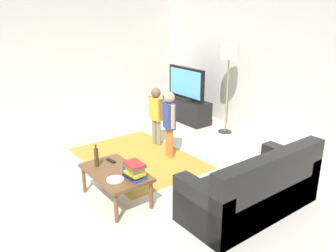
# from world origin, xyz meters

# --- Properties ---
(ground) EXTENTS (7.80, 7.80, 0.00)m
(ground) POSITION_xyz_m (0.00, 0.00, 0.00)
(ground) COLOR beige
(wall_back) EXTENTS (6.00, 0.12, 2.70)m
(wall_back) POSITION_xyz_m (0.00, 3.00, 1.35)
(wall_back) COLOR silver
(wall_back) RESTS_ON ground
(wall_left) EXTENTS (0.12, 6.00, 2.70)m
(wall_left) POSITION_xyz_m (-3.00, 0.00, 1.35)
(wall_left) COLOR silver
(wall_left) RESTS_ON ground
(area_rug) EXTENTS (2.20, 1.60, 0.01)m
(area_rug) POSITION_xyz_m (-0.47, 0.32, 0.00)
(area_rug) COLOR #B28C33
(area_rug) RESTS_ON ground
(tv_stand) EXTENTS (1.20, 0.44, 0.50)m
(tv_stand) POSITION_xyz_m (-1.56, 2.30, 0.24)
(tv_stand) COLOR black
(tv_stand) RESTS_ON ground
(tv) EXTENTS (1.10, 0.28, 0.71)m
(tv) POSITION_xyz_m (-1.56, 2.28, 0.85)
(tv) COLOR black
(tv) RESTS_ON tv_stand
(couch) EXTENTS (0.80, 1.80, 0.86)m
(couch) POSITION_xyz_m (1.78, 0.59, 0.29)
(couch) COLOR black
(couch) RESTS_ON ground
(floor_lamp) EXTENTS (0.36, 0.36, 1.78)m
(floor_lamp) POSITION_xyz_m (-0.50, 2.45, 1.54)
(floor_lamp) COLOR #262626
(floor_lamp) RESTS_ON ground
(child_near_tv) EXTENTS (0.36, 0.17, 1.08)m
(child_near_tv) POSITION_xyz_m (-0.78, 0.93, 0.65)
(child_near_tv) COLOR gray
(child_near_tv) RESTS_ON ground
(child_center) EXTENTS (0.37, 0.19, 1.14)m
(child_center) POSITION_xyz_m (-0.21, 0.79, 0.68)
(child_center) COLOR orange
(child_center) RESTS_ON ground
(coffee_table) EXTENTS (1.00, 0.60, 0.42)m
(coffee_table) POSITION_xyz_m (0.49, -0.63, 0.37)
(coffee_table) COLOR brown
(coffee_table) RESTS_ON ground
(book_stack) EXTENTS (0.29, 0.22, 0.20)m
(book_stack) POSITION_xyz_m (0.80, -0.53, 0.52)
(book_stack) COLOR #334CA5
(book_stack) RESTS_ON coffee_table
(bottle) EXTENTS (0.06, 0.06, 0.31)m
(bottle) POSITION_xyz_m (0.21, -0.75, 0.55)
(bottle) COLOR #4C3319
(bottle) RESTS_ON coffee_table
(tv_remote) EXTENTS (0.17, 0.07, 0.02)m
(tv_remote) POSITION_xyz_m (0.19, -0.53, 0.43)
(tv_remote) COLOR black
(tv_remote) RESTS_ON coffee_table
(soda_can) EXTENTS (0.07, 0.07, 0.12)m
(soda_can) POSITION_xyz_m (0.54, -0.51, 0.48)
(soda_can) COLOR #2659B2
(soda_can) RESTS_ON coffee_table
(plate) EXTENTS (0.22, 0.22, 0.02)m
(plate) POSITION_xyz_m (0.71, -0.75, 0.43)
(plate) COLOR white
(plate) RESTS_ON coffee_table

